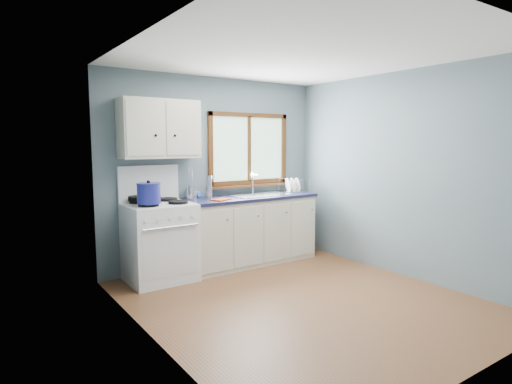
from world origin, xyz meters
TOP-DOWN VIEW (x-y plane):
  - floor at (0.00, 0.00)m, footprint 3.20×3.60m
  - ceiling at (0.00, 0.00)m, footprint 3.20×3.60m
  - wall_back at (0.00, 1.81)m, footprint 3.20×0.02m
  - wall_front at (0.00, -1.81)m, footprint 3.20×0.02m
  - wall_left at (-1.61, 0.00)m, footprint 0.02×3.60m
  - wall_right at (1.61, 0.00)m, footprint 0.02×3.60m
  - gas_range at (-0.95, 1.47)m, footprint 0.76×0.69m
  - base_cabinets at (0.36, 1.49)m, footprint 1.85×0.60m
  - countertop at (0.36, 1.49)m, footprint 1.89×0.64m
  - sink at (0.54, 1.49)m, footprint 0.84×0.46m
  - window at (0.54, 1.77)m, footprint 1.36×0.10m
  - upper_cabinets at (-0.85, 1.63)m, footprint 0.95×0.35m
  - skillet at (-1.13, 1.61)m, footprint 0.41×0.32m
  - stockpot at (-1.13, 1.31)m, footprint 0.33×0.33m
  - utensil_crock at (-0.42, 1.68)m, footprint 0.15×0.15m
  - thermos at (-0.22, 1.56)m, footprint 0.08×0.08m
  - soap_bottle at (-0.31, 1.68)m, footprint 0.12×0.12m
  - dish_towel at (-0.19, 1.33)m, footprint 0.27×0.24m
  - dish_rack at (1.16, 1.53)m, footprint 0.47×0.41m

SIDE VIEW (x-z plane):
  - floor at x=0.00m, z-range -0.02..0.00m
  - base_cabinets at x=0.36m, z-range -0.03..0.85m
  - gas_range at x=-0.95m, z-range -0.19..1.17m
  - sink at x=0.54m, z-range 0.64..1.08m
  - countertop at x=0.36m, z-range 0.88..0.92m
  - dish_towel at x=-0.19m, z-range 0.92..0.94m
  - dish_rack at x=1.16m, z-range 0.87..1.08m
  - skillet at x=-1.13m, z-range 0.96..1.01m
  - utensil_crock at x=-0.42m, z-range 0.80..1.21m
  - soap_bottle at x=-0.31m, z-range 0.92..1.15m
  - thermos at x=-0.22m, z-range 0.92..1.22m
  - stockpot at x=-1.13m, z-range 0.95..1.21m
  - wall_back at x=0.00m, z-range 0.00..2.50m
  - wall_front at x=0.00m, z-range 0.00..2.50m
  - wall_left at x=-1.61m, z-range 0.00..2.50m
  - wall_right at x=1.61m, z-range 0.00..2.50m
  - window at x=0.54m, z-range 0.96..1.99m
  - upper_cabinets at x=-0.85m, z-range 1.45..2.15m
  - ceiling at x=0.00m, z-range 2.50..2.52m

